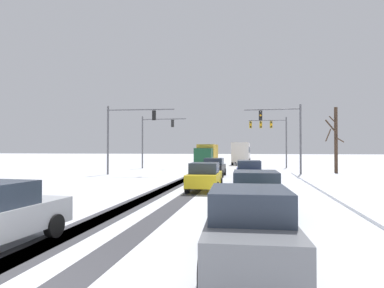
{
  "coord_description": "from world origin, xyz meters",
  "views": [
    {
      "loc": [
        4.43,
        -4.88,
        2.42
      ],
      "look_at": [
        0.0,
        19.63,
        2.8
      ],
      "focal_mm": 30.43,
      "sensor_mm": 36.0,
      "label": 1
    }
  ],
  "objects_px": {
    "traffic_signal_near_right": "(285,128)",
    "car_grey_sixth": "(249,227)",
    "traffic_signal_far_left": "(154,133)",
    "car_blue_second": "(249,172)",
    "car_dark_green_fourth": "(256,193)",
    "bus_oncoming": "(241,152)",
    "box_truck_delivery": "(207,155)",
    "car_yellow_cab_third": "(205,177)",
    "car_black_lead": "(214,167)",
    "traffic_signal_near_left": "(126,127)",
    "traffic_signal_far_right": "(271,131)",
    "bare_tree_sidewalk_far": "(335,139)"
  },
  "relations": [
    {
      "from": "traffic_signal_near_right",
      "to": "car_grey_sixth",
      "type": "bearing_deg",
      "value": -97.44
    },
    {
      "from": "traffic_signal_far_left",
      "to": "car_blue_second",
      "type": "distance_m",
      "value": 20.07
    },
    {
      "from": "car_dark_green_fourth",
      "to": "traffic_signal_near_right",
      "type": "bearing_deg",
      "value": 81.17
    },
    {
      "from": "bus_oncoming",
      "to": "box_truck_delivery",
      "type": "distance_m",
      "value": 11.11
    },
    {
      "from": "car_yellow_cab_third",
      "to": "box_truck_delivery",
      "type": "height_order",
      "value": "box_truck_delivery"
    },
    {
      "from": "car_blue_second",
      "to": "car_grey_sixth",
      "type": "bearing_deg",
      "value": -89.68
    },
    {
      "from": "car_yellow_cab_third",
      "to": "car_dark_green_fourth",
      "type": "height_order",
      "value": "same"
    },
    {
      "from": "car_black_lead",
      "to": "car_yellow_cab_third",
      "type": "relative_size",
      "value": 1.0
    },
    {
      "from": "traffic_signal_near_right",
      "to": "car_dark_green_fourth",
      "type": "bearing_deg",
      "value": -98.83
    },
    {
      "from": "traffic_signal_near_left",
      "to": "car_yellow_cab_third",
      "type": "relative_size",
      "value": 1.58
    },
    {
      "from": "traffic_signal_near_right",
      "to": "traffic_signal_far_left",
      "type": "distance_m",
      "value": 16.9
    },
    {
      "from": "traffic_signal_far_right",
      "to": "traffic_signal_far_left",
      "type": "distance_m",
      "value": 14.94
    },
    {
      "from": "box_truck_delivery",
      "to": "bare_tree_sidewalk_far",
      "type": "relative_size",
      "value": 1.12
    },
    {
      "from": "traffic_signal_far_right",
      "to": "bus_oncoming",
      "type": "xyz_separation_m",
      "value": [
        -4.05,
        9.91,
        -2.76
      ]
    },
    {
      "from": "car_blue_second",
      "to": "bare_tree_sidewalk_far",
      "type": "bearing_deg",
      "value": 53.94
    },
    {
      "from": "traffic_signal_far_left",
      "to": "car_yellow_cab_third",
      "type": "relative_size",
      "value": 1.58
    },
    {
      "from": "traffic_signal_far_left",
      "to": "car_black_lead",
      "type": "relative_size",
      "value": 1.58
    },
    {
      "from": "bare_tree_sidewalk_far",
      "to": "traffic_signal_near_right",
      "type": "bearing_deg",
      "value": -144.91
    },
    {
      "from": "traffic_signal_far_right",
      "to": "car_grey_sixth",
      "type": "distance_m",
      "value": 36.27
    },
    {
      "from": "traffic_signal_near_right",
      "to": "car_blue_second",
      "type": "bearing_deg",
      "value": -112.06
    },
    {
      "from": "car_dark_green_fourth",
      "to": "bare_tree_sidewalk_far",
      "type": "bearing_deg",
      "value": 70.03
    },
    {
      "from": "traffic_signal_near_left",
      "to": "car_dark_green_fourth",
      "type": "bearing_deg",
      "value": -55.38
    },
    {
      "from": "bus_oncoming",
      "to": "car_dark_green_fourth",
      "type": "bearing_deg",
      "value": -87.72
    },
    {
      "from": "car_dark_green_fourth",
      "to": "car_blue_second",
      "type": "bearing_deg",
      "value": 91.57
    },
    {
      "from": "traffic_signal_near_right",
      "to": "car_black_lead",
      "type": "xyz_separation_m",
      "value": [
        -6.28,
        -2.35,
        -3.56
      ]
    },
    {
      "from": "box_truck_delivery",
      "to": "traffic_signal_far_left",
      "type": "bearing_deg",
      "value": -149.88
    },
    {
      "from": "traffic_signal_near_left",
      "to": "car_blue_second",
      "type": "relative_size",
      "value": 1.56
    },
    {
      "from": "car_black_lead",
      "to": "bare_tree_sidewalk_far",
      "type": "distance_m",
      "value": 13.31
    },
    {
      "from": "traffic_signal_far_right",
      "to": "traffic_signal_far_left",
      "type": "xyz_separation_m",
      "value": [
        -14.42,
        -3.92,
        -0.34
      ]
    },
    {
      "from": "car_grey_sixth",
      "to": "traffic_signal_near_right",
      "type": "bearing_deg",
      "value": 82.56
    },
    {
      "from": "bus_oncoming",
      "to": "bare_tree_sidewalk_far",
      "type": "distance_m",
      "value": 20.6
    },
    {
      "from": "traffic_signal_near_left",
      "to": "bus_oncoming",
      "type": "height_order",
      "value": "traffic_signal_near_left"
    },
    {
      "from": "traffic_signal_near_right",
      "to": "car_black_lead",
      "type": "bearing_deg",
      "value": -159.52
    },
    {
      "from": "traffic_signal_far_left",
      "to": "car_black_lead",
      "type": "distance_m",
      "value": 13.9
    },
    {
      "from": "car_grey_sixth",
      "to": "bus_oncoming",
      "type": "height_order",
      "value": "bus_oncoming"
    },
    {
      "from": "traffic_signal_far_right",
      "to": "car_black_lead",
      "type": "distance_m",
      "value": 15.82
    },
    {
      "from": "traffic_signal_near_left",
      "to": "car_grey_sixth",
      "type": "distance_m",
      "value": 25.26
    },
    {
      "from": "car_grey_sixth",
      "to": "car_dark_green_fourth",
      "type": "bearing_deg",
      "value": 87.71
    },
    {
      "from": "traffic_signal_far_right",
      "to": "traffic_signal_near_right",
      "type": "relative_size",
      "value": 1.0
    },
    {
      "from": "traffic_signal_near_left",
      "to": "bare_tree_sidewalk_far",
      "type": "height_order",
      "value": "bare_tree_sidewalk_far"
    },
    {
      "from": "car_grey_sixth",
      "to": "bare_tree_sidewalk_far",
      "type": "bearing_deg",
      "value": 73.15
    },
    {
      "from": "car_grey_sixth",
      "to": "car_yellow_cab_third",
      "type": "bearing_deg",
      "value": 102.32
    },
    {
      "from": "traffic_signal_far_right",
      "to": "box_truck_delivery",
      "type": "height_order",
      "value": "traffic_signal_far_right"
    },
    {
      "from": "bare_tree_sidewalk_far",
      "to": "car_yellow_cab_third",
      "type": "bearing_deg",
      "value": -124.73
    },
    {
      "from": "car_blue_second",
      "to": "traffic_signal_far_right",
      "type": "bearing_deg",
      "value": 82.16
    },
    {
      "from": "car_yellow_cab_third",
      "to": "bare_tree_sidewalk_far",
      "type": "bearing_deg",
      "value": 55.27
    },
    {
      "from": "traffic_signal_near_right",
      "to": "bare_tree_sidewalk_far",
      "type": "bearing_deg",
      "value": 35.09
    },
    {
      "from": "traffic_signal_far_right",
      "to": "car_dark_green_fourth",
      "type": "bearing_deg",
      "value": -94.52
    },
    {
      "from": "traffic_signal_near_right",
      "to": "car_dark_green_fourth",
      "type": "distance_m",
      "value": 19.46
    },
    {
      "from": "traffic_signal_near_left",
      "to": "car_blue_second",
      "type": "height_order",
      "value": "traffic_signal_near_left"
    }
  ]
}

